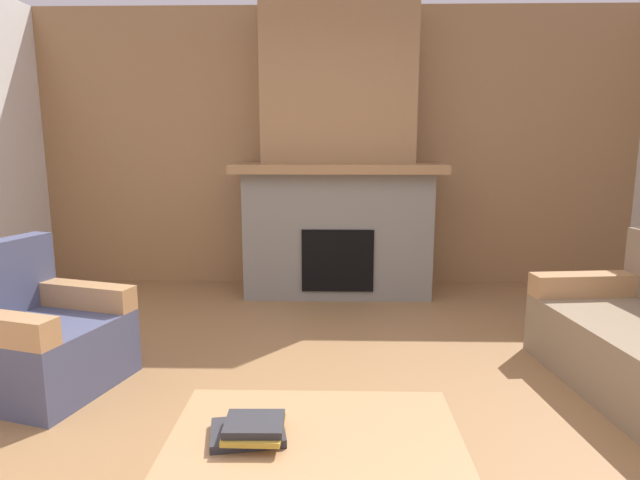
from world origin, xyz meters
name	(u,v)px	position (x,y,z in m)	size (l,w,h in m)	color
ground	(341,437)	(0.00, 0.00, 0.00)	(9.00, 9.00, 0.00)	olive
wall_back_wood_panel	(337,149)	(0.00, 3.00, 1.35)	(6.00, 0.12, 2.70)	#997047
fireplace	(338,170)	(0.00, 2.62, 1.16)	(1.90, 0.82, 2.70)	gray
armchair	(36,338)	(-1.77, 0.52, 0.29)	(0.94, 0.94, 0.85)	#474C6B
coffee_table	(316,445)	(-0.10, -0.68, 0.38)	(1.00, 0.60, 0.43)	tan
book_stack_near_edge	(251,429)	(-0.32, -0.73, 0.46)	(0.28, 0.24, 0.07)	#2D2D33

